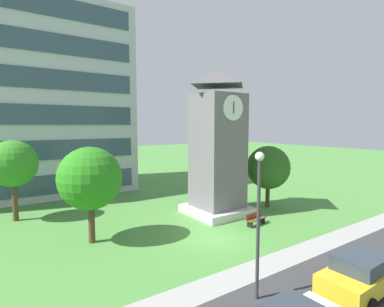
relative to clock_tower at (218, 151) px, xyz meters
The scene contains 10 objects.
ground_plane 7.34m from the clock_tower, 131.53° to the right, with size 160.00×160.00×0.00m, color #4C893D.
kerb_strip 10.37m from the clock_tower, 112.85° to the right, with size 120.00×1.60×0.01m, color #9E9E99.
office_building 21.09m from the clock_tower, 124.16° to the left, with size 19.91×11.00×19.20m.
clock_tower is the anchor object (origin of this frame).
park_bench 5.94m from the clock_tower, 82.86° to the right, with size 1.85×0.72×0.88m.
street_lamp 11.90m from the clock_tower, 121.33° to the right, with size 0.36×0.36×6.03m.
tree_by_building 10.08m from the clock_tower, behind, with size 3.77×3.77×5.81m.
tree_streetside 5.22m from the clock_tower, 10.69° to the right, with size 3.70×3.70×5.30m.
tree_near_tower 15.23m from the clock_tower, 152.47° to the left, with size 3.42×3.42×5.99m.
parked_car_yellow 13.16m from the clock_tower, 99.36° to the right, with size 4.77×2.09×1.69m.
Camera 1 is at (-11.34, -14.19, 7.07)m, focal length 27.90 mm.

